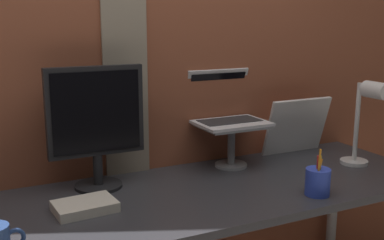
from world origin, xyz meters
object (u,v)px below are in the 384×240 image
laptop (223,107)px  pen_cup (318,182)px  whiteboard_panel (297,126)px  monitor (96,119)px  desk_lamp (367,114)px

laptop → pen_cup: (0.11, -0.51, -0.20)m
whiteboard_panel → monitor: bearing=-177.6°
laptop → desk_lamp: 0.61m
laptop → desk_lamp: (0.51, -0.33, -0.02)m
monitor → desk_lamp: (1.10, -0.26, -0.03)m
monitor → whiteboard_panel: monitor is taller
laptop → whiteboard_panel: bearing=-5.3°
desk_lamp → pen_cup: (-0.40, -0.17, -0.18)m
laptop → pen_cup: 0.55m
whiteboard_panel → pen_cup: (-0.27, -0.47, -0.08)m
laptop → whiteboard_panel: size_ratio=0.91×
monitor → pen_cup: bearing=-31.8°
laptop → monitor: bearing=-172.7°
whiteboard_panel → desk_lamp: (0.13, -0.30, 0.10)m
pen_cup → desk_lamp: bearing=23.3°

